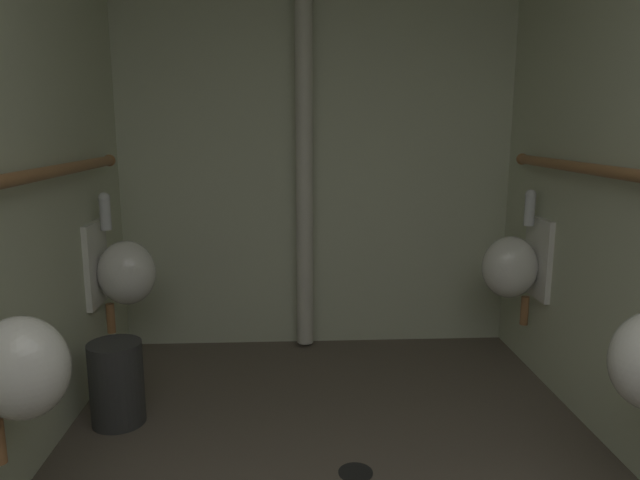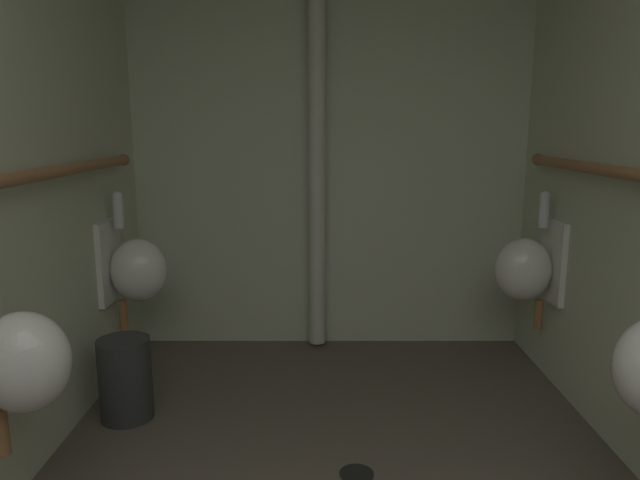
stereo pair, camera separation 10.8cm
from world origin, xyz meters
The scene contains 7 objects.
wall_back centered at (0.00, 3.73, 1.37)m, with size 2.52×0.06×2.74m, color beige.
urinal_left_mid centered at (-1.05, 1.90, 0.62)m, with size 0.32×0.30×0.76m.
urinal_left_far centered at (-1.05, 3.14, 0.62)m, with size 0.32×0.30×0.76m.
urinal_right_far centered at (1.05, 3.15, 0.62)m, with size 0.32×0.30×0.76m.
standpipe_back_wall centered at (-0.08, 3.62, 1.37)m, with size 0.10×0.10×2.69m, color beige.
floor_drain centered at (0.09, 2.22, 0.00)m, with size 0.14×0.14×0.01m, color black.
waste_bin centered at (-0.98, 2.69, 0.20)m, with size 0.25×0.25×0.39m, color #2D2D2D.
Camera 2 is at (-0.06, 0.09, 1.38)m, focal length 33.04 mm.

